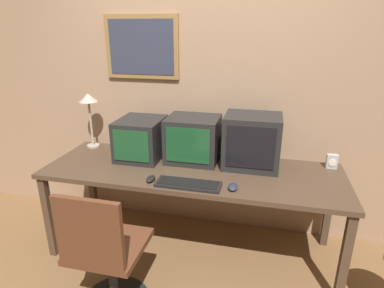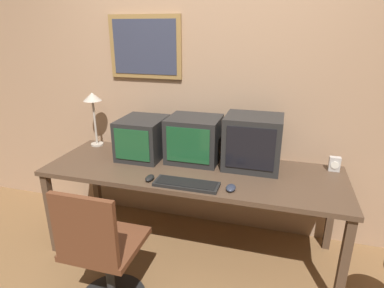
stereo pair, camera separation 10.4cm
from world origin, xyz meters
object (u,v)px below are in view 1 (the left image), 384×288
(monitor_right, at_px, (252,141))
(keyboard_main, at_px, (188,184))
(desk_lamp, at_px, (89,104))
(mouse_far_corner, at_px, (151,179))
(office_chair, at_px, (106,261))
(monitor_center, at_px, (193,139))
(mouse_near_keyboard, at_px, (233,187))
(desk_clock, at_px, (332,161))
(monitor_left, at_px, (141,139))

(monitor_right, height_order, keyboard_main, monitor_right)
(monitor_right, xyz_separation_m, desk_lamp, (-1.44, 0.11, 0.19))
(mouse_far_corner, xyz_separation_m, office_chair, (-0.13, -0.48, -0.35))
(monitor_center, height_order, desk_lamp, desk_lamp)
(mouse_near_keyboard, relative_size, office_chair, 0.11)
(mouse_near_keyboard, height_order, mouse_far_corner, same)
(monitor_right, xyz_separation_m, desk_clock, (0.62, 0.10, -0.15))
(monitor_left, relative_size, desk_clock, 3.65)
(mouse_near_keyboard, height_order, desk_lamp, desk_lamp)
(monitor_left, xyz_separation_m, monitor_center, (0.44, 0.04, 0.02))
(mouse_far_corner, height_order, desk_lamp, desk_lamp)
(monitor_left, height_order, monitor_right, monitor_right)
(mouse_far_corner, bearing_deg, desk_clock, 22.65)
(desk_clock, distance_m, desk_lamp, 2.08)
(keyboard_main, distance_m, desk_clock, 1.15)
(mouse_near_keyboard, height_order, office_chair, office_chair)
(desk_lamp, bearing_deg, monitor_center, -5.58)
(monitor_right, distance_m, keyboard_main, 0.63)
(desk_clock, xyz_separation_m, office_chair, (-1.43, -1.02, -0.39))
(monitor_center, relative_size, desk_clock, 3.69)
(monitor_center, distance_m, desk_clock, 1.10)
(monitor_left, height_order, mouse_near_keyboard, monitor_left)
(monitor_right, height_order, desk_clock, monitor_right)
(monitor_center, xyz_separation_m, monitor_right, (0.47, -0.01, 0.02))
(monitor_center, height_order, keyboard_main, monitor_center)
(mouse_near_keyboard, distance_m, mouse_far_corner, 0.59)
(desk_lamp, bearing_deg, office_chair, -58.44)
(monitor_right, relative_size, mouse_far_corner, 4.10)
(monitor_left, xyz_separation_m, office_chair, (0.10, -0.89, -0.50))
(monitor_left, distance_m, monitor_right, 0.91)
(monitor_left, height_order, desk_lamp, desk_lamp)
(monitor_center, distance_m, monitor_right, 0.47)
(monitor_right, relative_size, desk_clock, 3.78)
(desk_lamp, bearing_deg, monitor_left, -14.35)
(mouse_far_corner, bearing_deg, desk_lamp, 144.43)
(keyboard_main, relative_size, mouse_near_keyboard, 4.35)
(monitor_right, height_order, desk_lamp, desk_lamp)
(monitor_center, xyz_separation_m, office_chair, (-0.34, -0.93, -0.52))
(desk_clock, bearing_deg, monitor_left, -175.19)
(desk_lamp, bearing_deg, keyboard_main, -28.04)
(desk_clock, bearing_deg, mouse_far_corner, -157.35)
(mouse_far_corner, distance_m, desk_clock, 1.40)
(mouse_near_keyboard, distance_m, office_chair, 0.94)
(monitor_right, distance_m, mouse_near_keyboard, 0.48)
(desk_lamp, bearing_deg, monitor_right, -4.26)
(mouse_far_corner, bearing_deg, keyboard_main, -1.79)
(monitor_left, height_order, monitor_center, monitor_center)
(monitor_right, bearing_deg, desk_lamp, 175.74)
(monitor_left, xyz_separation_m, mouse_far_corner, (0.23, -0.41, -0.15))
(monitor_left, xyz_separation_m, desk_clock, (1.52, 0.13, -0.11))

